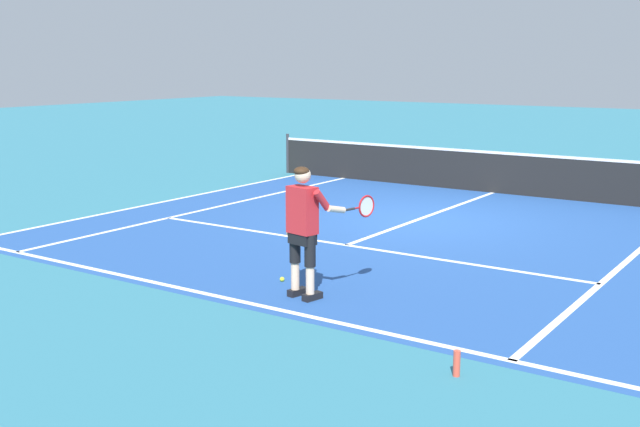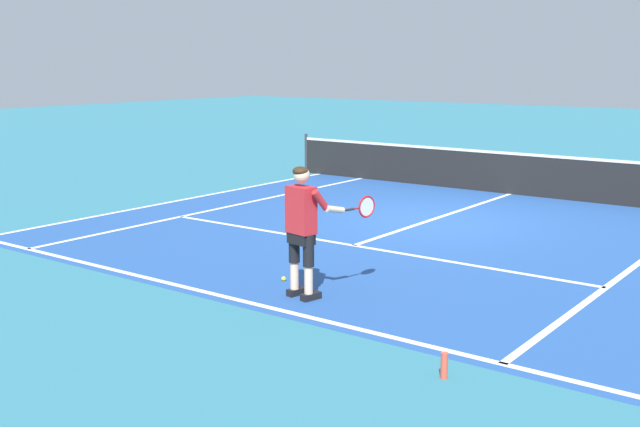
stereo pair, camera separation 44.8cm
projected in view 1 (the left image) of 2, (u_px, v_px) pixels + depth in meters
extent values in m
plane|color=teal|center=(417.00, 220.00, 15.05)|extent=(80.00, 80.00, 0.00)
cube|color=#234C93|center=(391.00, 229.00, 14.19)|extent=(10.98, 10.18, 0.00)
cube|color=white|center=(209.00, 294.00, 10.22)|extent=(10.98, 0.10, 0.01)
cube|color=white|center=(347.00, 245.00, 12.96)|extent=(8.23, 0.10, 0.01)
cube|color=white|center=(432.00, 214.00, 15.56)|extent=(0.10, 6.40, 0.01)
cube|color=white|center=(220.00, 206.00, 16.45)|extent=(0.10, 9.78, 0.01)
cube|color=white|center=(627.00, 261.00, 11.92)|extent=(0.10, 9.78, 0.01)
cube|color=white|center=(173.00, 200.00, 17.21)|extent=(0.10, 9.78, 0.01)
cylinder|color=#333338|center=(288.00, 153.00, 21.33)|extent=(0.08, 0.08, 1.07)
cube|color=black|center=(494.00, 173.00, 18.08)|extent=(11.84, 0.02, 0.91)
cube|color=white|center=(495.00, 153.00, 17.98)|extent=(11.84, 0.03, 0.06)
cube|color=black|center=(298.00, 292.00, 10.18)|extent=(0.16, 0.30, 0.09)
cube|color=black|center=(312.00, 296.00, 9.99)|extent=(0.16, 0.30, 0.09)
cylinder|color=beige|center=(295.00, 276.00, 10.11)|extent=(0.11, 0.11, 0.36)
cylinder|color=black|center=(295.00, 247.00, 10.04)|extent=(0.14, 0.14, 0.41)
cylinder|color=beige|center=(310.00, 280.00, 9.92)|extent=(0.11, 0.11, 0.36)
cylinder|color=black|center=(310.00, 251.00, 9.84)|extent=(0.14, 0.14, 0.41)
cube|color=black|center=(302.00, 236.00, 9.91)|extent=(0.37, 0.26, 0.20)
cube|color=red|center=(302.00, 210.00, 9.84)|extent=(0.42, 0.29, 0.60)
cylinder|color=beige|center=(289.00, 211.00, 10.02)|extent=(0.09, 0.09, 0.62)
cylinder|color=red|center=(322.00, 200.00, 9.69)|extent=(0.14, 0.27, 0.29)
cylinder|color=beige|center=(336.00, 209.00, 9.84)|extent=(0.14, 0.30, 0.14)
sphere|color=beige|center=(303.00, 175.00, 9.77)|extent=(0.21, 0.21, 0.21)
ellipsoid|color=#382314|center=(301.00, 171.00, 9.74)|extent=(0.23, 0.23, 0.12)
cylinder|color=#232326|center=(349.00, 210.00, 9.98)|extent=(0.07, 0.20, 0.03)
cylinder|color=red|center=(357.00, 208.00, 10.09)|extent=(0.04, 0.10, 0.02)
torus|color=red|center=(367.00, 206.00, 10.21)|extent=(0.08, 0.30, 0.30)
cylinder|color=silver|center=(367.00, 206.00, 10.21)|extent=(0.05, 0.24, 0.25)
sphere|color=#CCE02D|center=(282.00, 279.00, 10.82)|extent=(0.07, 0.07, 0.07)
cylinder|color=#E04C38|center=(457.00, 363.00, 7.55)|extent=(0.07, 0.07, 0.26)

